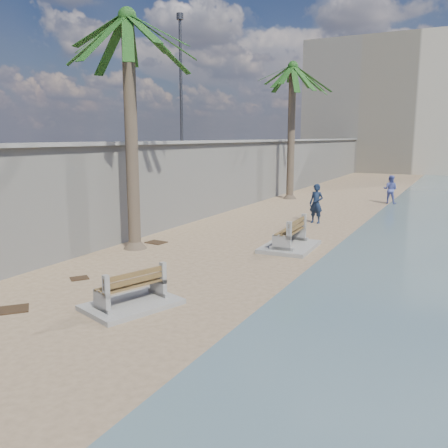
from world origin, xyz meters
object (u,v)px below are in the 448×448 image
(palm_back, at_px, (293,68))
(person_b, at_px, (390,188))
(palm_mid, at_px, (127,20))
(bench_far, at_px, (290,236))
(person_a, at_px, (316,201))
(bench_near, at_px, (131,291))

(palm_back, height_order, person_b, palm_back)
(palm_mid, bearing_deg, bench_far, 27.24)
(bench_far, relative_size, person_b, 1.35)
(bench_far, relative_size, palm_back, 0.28)
(person_a, distance_m, person_b, 8.32)
(bench_near, bearing_deg, palm_mid, 126.96)
(palm_mid, height_order, person_b, palm_mid)
(palm_back, bearing_deg, palm_mid, -90.88)
(palm_back, bearing_deg, person_b, 5.36)
(palm_mid, bearing_deg, person_a, 61.59)
(bench_near, xyz_separation_m, palm_back, (-3.24, 19.75, 7.39))
(bench_near, relative_size, person_b, 1.31)
(palm_mid, distance_m, person_b, 18.03)
(palm_back, relative_size, person_b, 4.87)
(palm_back, height_order, person_a, palm_back)
(person_a, bearing_deg, person_b, 88.13)
(bench_far, height_order, palm_back, palm_back)
(bench_near, distance_m, person_a, 12.24)
(person_a, height_order, person_b, person_a)
(bench_far, distance_m, person_b, 13.33)
(bench_near, height_order, palm_mid, palm_mid)
(palm_mid, distance_m, palm_back, 15.14)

